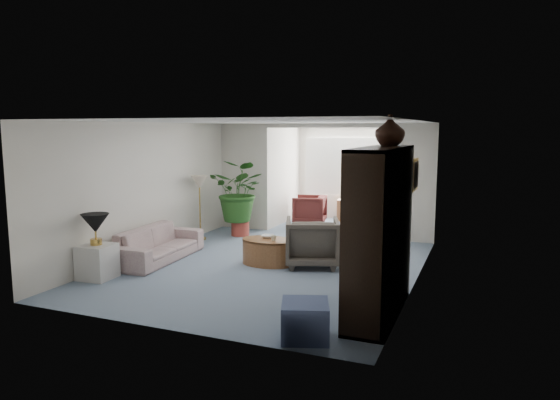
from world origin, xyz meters
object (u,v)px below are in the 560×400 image
at_px(table_lamp, 95,223).
at_px(side_table_dark, 355,249).
at_px(coffee_table, 268,252).
at_px(sunroom_chair_blue, 368,214).
at_px(floor_lamp, 199,182).
at_px(coffee_cup, 274,238).
at_px(entertainment_cabinet, 380,232).
at_px(framed_picture, 415,175).
at_px(wingback_chair, 312,242).
at_px(ottoman, 305,320).
at_px(plant_pot, 240,228).
at_px(sunroom_table, 346,210).
at_px(coffee_bowl, 268,236).
at_px(sunroom_chair_maroon, 310,210).
at_px(end_table, 97,262).
at_px(cabinet_urn, 390,130).
at_px(sofa, 158,244).

distance_m(table_lamp, side_table_dark, 4.36).
distance_m(coffee_table, sunroom_chair_blue, 4.09).
height_order(floor_lamp, coffee_cup, floor_lamp).
bearing_deg(coffee_table, entertainment_cabinet, -36.51).
relative_size(framed_picture, coffee_table, 0.53).
xyz_separation_m(wingback_chair, entertainment_cabinet, (1.54, -1.91, 0.66)).
relative_size(ottoman, plant_pot, 1.33).
bearing_deg(sunroom_table, sunroom_chair_blue, -45.00).
relative_size(coffee_bowl, sunroom_chair_maroon, 0.28).
bearing_deg(framed_picture, coffee_bowl, 171.20).
height_order(end_table, table_lamp, table_lamp).
bearing_deg(sunroom_chair_blue, cabinet_urn, -174.10).
distance_m(framed_picture, table_lamp, 5.01).
xyz_separation_m(entertainment_cabinet, sunroom_chair_maroon, (-2.88, 5.68, -0.72)).
height_order(coffee_table, entertainment_cabinet, entertainment_cabinet).
bearing_deg(cabinet_urn, plant_pot, 140.09).
bearing_deg(sunroom_chair_blue, floor_lamp, 121.84).
relative_size(end_table, coffee_table, 0.58).
xyz_separation_m(floor_lamp, wingback_chair, (2.92, -1.11, -0.83)).
distance_m(entertainment_cabinet, sunroom_chair_blue, 5.89).
bearing_deg(coffee_bowl, end_table, -137.63).
bearing_deg(coffee_table, coffee_bowl, 116.57).
xyz_separation_m(coffee_table, side_table_dark, (1.45, 0.51, 0.07)).
xyz_separation_m(coffee_cup, sunroom_chair_blue, (0.77, 4.08, -0.17)).
xyz_separation_m(plant_pot, sunroom_chair_blue, (2.48, 1.95, 0.17)).
bearing_deg(coffee_table, floor_lamp, 148.77).
xyz_separation_m(end_table, side_table_dark, (3.63, 2.35, 0.02)).
height_order(entertainment_cabinet, ottoman, entertainment_cabinet).
xyz_separation_m(entertainment_cabinet, cabinet_urn, (0.00, 0.50, 1.28)).
height_order(floor_lamp, side_table_dark, floor_lamp).
bearing_deg(sunroom_table, entertainment_cabinet, -71.66).
distance_m(entertainment_cabinet, ottoman, 1.54).
bearing_deg(wingback_chair, sunroom_table, -102.26).
relative_size(ottoman, sunroom_chair_blue, 0.73).
height_order(framed_picture, entertainment_cabinet, entertainment_cabinet).
xyz_separation_m(coffee_table, ottoman, (1.69, -2.82, -0.01)).
xyz_separation_m(framed_picture, sunroom_chair_blue, (-1.61, 4.28, -1.37)).
xyz_separation_m(end_table, sunroom_chair_blue, (3.09, 5.82, 0.06)).
relative_size(coffee_table, sunroom_chair_maroon, 1.20).
distance_m(floor_lamp, plant_pot, 1.44).
distance_m(framed_picture, ottoman, 3.04).
bearing_deg(end_table, ottoman, -14.21).
relative_size(end_table, sunroom_table, 0.99).
bearing_deg(coffee_bowl, cabinet_urn, -28.98).
bearing_deg(wingback_chair, plant_pot, -57.83).
distance_m(sofa, table_lamp, 1.49).
bearing_deg(ottoman, plant_pot, 123.86).
bearing_deg(sunroom_chair_blue, sunroom_chair_maroon, 80.96).
distance_m(table_lamp, coffee_table, 2.93).
distance_m(cabinet_urn, plant_pot, 5.49).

